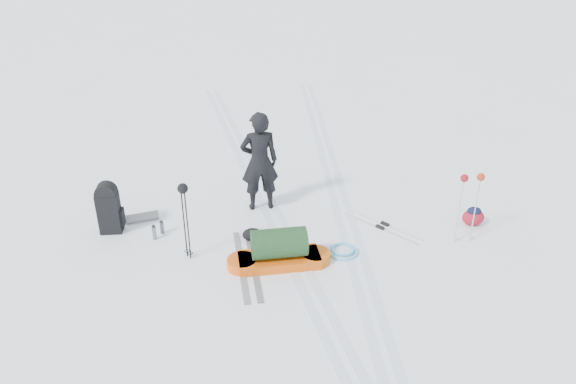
# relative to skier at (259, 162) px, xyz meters

# --- Properties ---
(ground) EXTENTS (200.00, 200.00, 0.00)m
(ground) POSITION_rel_skier_xyz_m (0.25, -1.48, -0.97)
(ground) COLOR white
(ground) RESTS_ON ground
(snow_hill_backdrop) EXTENTS (359.50, 192.00, 162.45)m
(snow_hill_backdrop) POSITION_rel_skier_xyz_m (62.94, 82.55, -69.99)
(snow_hill_backdrop) COLOR white
(snow_hill_backdrop) RESTS_ON ground
(ski_tracks) EXTENTS (3.38, 17.97, 0.01)m
(ski_tracks) POSITION_rel_skier_xyz_m (0.87, -0.60, -0.97)
(ski_tracks) COLOR silver
(ski_tracks) RESTS_ON ground
(skier) EXTENTS (0.71, 0.47, 1.95)m
(skier) POSITION_rel_skier_xyz_m (0.00, 0.00, 0.00)
(skier) COLOR black
(skier) RESTS_ON ground
(pulk_sled) EXTENTS (1.73, 0.61, 0.65)m
(pulk_sled) POSITION_rel_skier_xyz_m (0.01, -1.93, -0.72)
(pulk_sled) COLOR #D8500C
(pulk_sled) RESTS_ON ground
(expedition_rucksack) EXTENTS (1.03, 0.54, 0.96)m
(expedition_rucksack) POSITION_rel_skier_xyz_m (-2.69, -0.31, -0.53)
(expedition_rucksack) COLOR black
(expedition_rucksack) RESTS_ON ground
(ski_poles_black) EXTENTS (0.17, 0.17, 1.38)m
(ski_poles_black) POSITION_rel_skier_xyz_m (-1.43, -1.44, 0.16)
(ski_poles_black) COLOR black
(ski_poles_black) RESTS_ON ground
(ski_poles_silver) EXTENTS (0.42, 0.15, 1.31)m
(ski_poles_silver) POSITION_rel_skier_xyz_m (3.27, -1.89, 0.12)
(ski_poles_silver) COLOR silver
(ski_poles_silver) RESTS_ON ground
(touring_skis_grey) EXTENTS (0.36, 2.02, 0.07)m
(touring_skis_grey) POSITION_rel_skier_xyz_m (-0.51, -1.86, -0.96)
(touring_skis_grey) COLOR gray
(touring_skis_grey) RESTS_ON ground
(touring_skis_white) EXTENTS (1.13, 1.42, 0.06)m
(touring_skis_white) POSITION_rel_skier_xyz_m (2.06, -1.17, -0.96)
(touring_skis_white) COLOR silver
(touring_skis_white) RESTS_ON ground
(rope_coil) EXTENTS (0.60, 0.60, 0.06)m
(rope_coil) POSITION_rel_skier_xyz_m (1.13, -1.81, -0.94)
(rope_coil) COLOR #5EBFE4
(rope_coil) RESTS_ON ground
(small_daypack) EXTENTS (0.43, 0.34, 0.35)m
(small_daypack) POSITION_rel_skier_xyz_m (3.71, -1.40, -0.80)
(small_daypack) COLOR maroon
(small_daypack) RESTS_ON ground
(thermos_pair) EXTENTS (0.21, 0.24, 0.28)m
(thermos_pair) POSITION_rel_skier_xyz_m (-1.94, -0.68, -0.84)
(thermos_pair) COLOR slate
(thermos_pair) RESTS_ON ground
(stuff_sack) EXTENTS (0.35, 0.27, 0.21)m
(stuff_sack) POSITION_rel_skier_xyz_m (-0.32, -1.11, -0.87)
(stuff_sack) COLOR black
(stuff_sack) RESTS_ON ground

